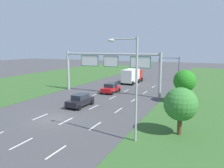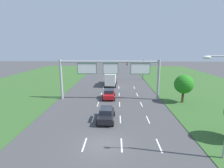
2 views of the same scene
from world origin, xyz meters
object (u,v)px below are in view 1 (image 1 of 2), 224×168
at_px(roadside_tree_near, 181,104).
at_px(street_lamp, 132,81).
at_px(car_near_red, 111,88).
at_px(roadside_tree_mid, 185,81).
at_px(sign_gantry, 111,64).
at_px(box_truck, 132,75).
at_px(car_lead_silver, 80,100).
at_px(traffic_light_mast, 170,64).

bearing_deg(roadside_tree_near, street_lamp, -140.02).
height_order(car_near_red, roadside_tree_mid, roadside_tree_mid).
distance_m(car_near_red, street_lamp, 20.13).
bearing_deg(street_lamp, car_near_red, 119.63).
relative_size(car_near_red, street_lamp, 0.50).
xyz_separation_m(sign_gantry, street_lamp, (9.46, -16.56, 0.14)).
distance_m(box_truck, roadside_tree_near, 28.75).
relative_size(street_lamp, roadside_tree_near, 1.98).
relative_size(car_near_red, sign_gantry, 0.24).
distance_m(car_lead_silver, roadside_tree_near, 14.02).
bearing_deg(traffic_light_mast, sign_gantry, -108.67).
bearing_deg(street_lamp, box_truck, 109.05).
relative_size(box_truck, roadside_tree_near, 1.69).
relative_size(car_near_red, box_truck, 0.58).
xyz_separation_m(car_near_red, sign_gantry, (0.26, -0.55, 4.12)).
xyz_separation_m(car_lead_silver, traffic_light_mast, (6.70, 28.42, 3.04)).
bearing_deg(traffic_light_mast, car_lead_silver, -103.26).
bearing_deg(car_near_red, sign_gantry, -64.36).
bearing_deg(roadside_tree_near, roadside_tree_mid, 94.70).
distance_m(sign_gantry, roadside_tree_near, 18.92).
height_order(sign_gantry, traffic_light_mast, sign_gantry).
xyz_separation_m(box_truck, traffic_light_mast, (6.84, 7.39, 2.19)).
bearing_deg(sign_gantry, roadside_tree_near, -46.45).
xyz_separation_m(traffic_light_mast, roadside_tree_mid, (5.47, -20.84, -0.75)).
xyz_separation_m(car_near_red, street_lamp, (9.73, -17.10, 4.25)).
distance_m(box_truck, street_lamp, 30.23).
bearing_deg(street_lamp, traffic_light_mast, 94.74).
relative_size(traffic_light_mast, roadside_tree_near, 1.31).
distance_m(sign_gantry, street_lamp, 19.07).
bearing_deg(car_lead_silver, roadside_tree_near, -16.95).
xyz_separation_m(street_lamp, roadside_tree_near, (3.49, 2.93, -2.27)).
bearing_deg(car_lead_silver, sign_gantry, 90.36).
relative_size(box_truck, traffic_light_mast, 1.30).
relative_size(traffic_light_mast, roadside_tree_mid, 1.20).
distance_m(traffic_light_mast, roadside_tree_near, 33.50).
relative_size(car_lead_silver, street_lamp, 0.50).
height_order(car_near_red, roadside_tree_near, roadside_tree_near).
distance_m(car_lead_silver, box_truck, 21.06).
bearing_deg(box_truck, car_lead_silver, -87.78).
height_order(street_lamp, roadside_tree_mid, street_lamp).
xyz_separation_m(car_near_red, box_truck, (-0.08, 11.29, 0.85)).
distance_m(box_truck, traffic_light_mast, 10.30).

